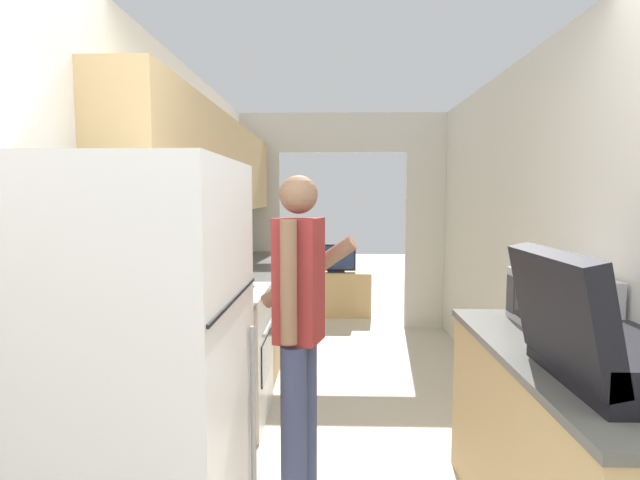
{
  "coord_description": "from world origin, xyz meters",
  "views": [
    {
      "loc": [
        -0.11,
        -1.16,
        1.56
      ],
      "look_at": [
        -0.22,
        2.93,
        1.19
      ],
      "focal_mm": 28.0,
      "sensor_mm": 36.0,
      "label": 1
    }
  ],
  "objects_px": {
    "range_oven": "(221,355)",
    "microwave": "(559,301)",
    "refrigerator": "(131,401)",
    "person": "(299,329)",
    "television": "(336,259)",
    "knife": "(231,276)",
    "tv_cabinet": "(336,293)",
    "suitcase": "(599,344)"
  },
  "relations": [
    {
      "from": "refrigerator",
      "to": "person",
      "type": "relative_size",
      "value": 1.01
    },
    {
      "from": "microwave",
      "to": "tv_cabinet",
      "type": "distance_m",
      "value": 4.2
    },
    {
      "from": "person",
      "to": "microwave",
      "type": "distance_m",
      "value": 1.28
    },
    {
      "from": "range_oven",
      "to": "knife",
      "type": "relative_size",
      "value": 3.11
    },
    {
      "from": "refrigerator",
      "to": "microwave",
      "type": "distance_m",
      "value": 1.97
    },
    {
      "from": "range_oven",
      "to": "suitcase",
      "type": "relative_size",
      "value": 1.64
    },
    {
      "from": "range_oven",
      "to": "person",
      "type": "xyz_separation_m",
      "value": [
        0.6,
        -0.89,
        0.43
      ]
    },
    {
      "from": "person",
      "to": "knife",
      "type": "relative_size",
      "value": 4.92
    },
    {
      "from": "tv_cabinet",
      "to": "knife",
      "type": "distance_m",
      "value": 2.74
    },
    {
      "from": "refrigerator",
      "to": "tv_cabinet",
      "type": "height_order",
      "value": "refrigerator"
    },
    {
      "from": "suitcase",
      "to": "knife",
      "type": "height_order",
      "value": "suitcase"
    },
    {
      "from": "refrigerator",
      "to": "range_oven",
      "type": "distance_m",
      "value": 1.7
    },
    {
      "from": "refrigerator",
      "to": "television",
      "type": "bearing_deg",
      "value": 81.05
    },
    {
      "from": "range_oven",
      "to": "knife",
      "type": "distance_m",
      "value": 0.73
    },
    {
      "from": "refrigerator",
      "to": "range_oven",
      "type": "height_order",
      "value": "refrigerator"
    },
    {
      "from": "suitcase",
      "to": "tv_cabinet",
      "type": "xyz_separation_m",
      "value": [
        -0.88,
        4.71,
        -0.76
      ]
    },
    {
      "from": "person",
      "to": "tv_cabinet",
      "type": "xyz_separation_m",
      "value": [
        0.2,
        3.98,
        -0.6
      ]
    },
    {
      "from": "person",
      "to": "television",
      "type": "height_order",
      "value": "person"
    },
    {
      "from": "person",
      "to": "suitcase",
      "type": "distance_m",
      "value": 1.32
    },
    {
      "from": "refrigerator",
      "to": "television",
      "type": "distance_m",
      "value": 4.77
    },
    {
      "from": "range_oven",
      "to": "microwave",
      "type": "distance_m",
      "value": 2.16
    },
    {
      "from": "suitcase",
      "to": "television",
      "type": "bearing_deg",
      "value": 100.72
    },
    {
      "from": "television",
      "to": "suitcase",
      "type": "bearing_deg",
      "value": -79.28
    },
    {
      "from": "range_oven",
      "to": "person",
      "type": "bearing_deg",
      "value": -55.93
    },
    {
      "from": "person",
      "to": "microwave",
      "type": "relative_size",
      "value": 3.17
    },
    {
      "from": "person",
      "to": "tv_cabinet",
      "type": "relative_size",
      "value": 1.85
    },
    {
      "from": "refrigerator",
      "to": "tv_cabinet",
      "type": "bearing_deg",
      "value": 81.13
    },
    {
      "from": "tv_cabinet",
      "to": "knife",
      "type": "height_order",
      "value": "knife"
    },
    {
      "from": "refrigerator",
      "to": "range_oven",
      "type": "relative_size",
      "value": 1.6
    },
    {
      "from": "range_oven",
      "to": "microwave",
      "type": "bearing_deg",
      "value": -25.76
    },
    {
      "from": "refrigerator",
      "to": "person",
      "type": "bearing_deg",
      "value": 55.22
    },
    {
      "from": "suitcase",
      "to": "knife",
      "type": "bearing_deg",
      "value": 128.34
    },
    {
      "from": "refrigerator",
      "to": "television",
      "type": "relative_size",
      "value": 3.33
    },
    {
      "from": "suitcase",
      "to": "tv_cabinet",
      "type": "relative_size",
      "value": 0.71
    },
    {
      "from": "refrigerator",
      "to": "range_oven",
      "type": "bearing_deg",
      "value": 92.15
    },
    {
      "from": "microwave",
      "to": "tv_cabinet",
      "type": "height_order",
      "value": "microwave"
    },
    {
      "from": "refrigerator",
      "to": "knife",
      "type": "distance_m",
      "value": 2.23
    },
    {
      "from": "microwave",
      "to": "knife",
      "type": "height_order",
      "value": "microwave"
    },
    {
      "from": "tv_cabinet",
      "to": "television",
      "type": "xyz_separation_m",
      "value": [
        0.0,
        -0.04,
        0.46
      ]
    },
    {
      "from": "refrigerator",
      "to": "person",
      "type": "xyz_separation_m",
      "value": [
        0.54,
        0.77,
        0.05
      ]
    },
    {
      "from": "person",
      "to": "television",
      "type": "bearing_deg",
      "value": 12.23
    },
    {
      "from": "range_oven",
      "to": "tv_cabinet",
      "type": "distance_m",
      "value": 3.2
    }
  ]
}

